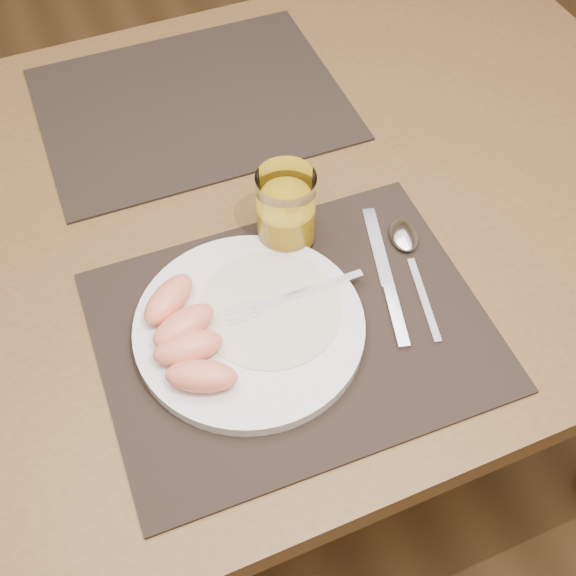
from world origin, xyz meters
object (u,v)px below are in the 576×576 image
Objects in this scene: table at (232,246)px; placemat_far at (192,104)px; juice_glass at (286,213)px; placemat_near at (293,330)px; fork at (283,299)px; knife at (388,286)px; plate at (249,327)px; spoon at (406,244)px.

placemat_far is at bearing 84.42° from table.
placemat_far is 4.04× the size of juice_glass.
placemat_near is (0.00, -0.22, 0.09)m from table.
placemat_near is at bearing -91.92° from fork.
placemat_far is at bearing 104.81° from knife.
plate is at bearing -99.03° from placemat_far.
table is 0.23m from plate.
spoon reaches higher than knife.
fork is at bearing -171.40° from spoon.
knife is 0.07m from spoon.
table is 0.21m from fork.
spoon reaches higher than placemat_near.
placemat_near is 2.08× the size of knife.
juice_glass is (0.03, -0.31, 0.05)m from placemat_far.
knife is at bearing -136.63° from spoon.
placemat_near is at bearing -20.59° from plate.
placemat_near is at bearing -89.34° from table.
fork is at bearing 88.08° from placemat_near.
placemat_near is 2.36× the size of spoon.
plate is at bearing 178.21° from knife.
table is at bearing 122.95° from knife.
table is at bearing 119.11° from juice_glass.
plate is 0.05m from fork.
placemat_far is 2.36× the size of spoon.
placemat_near is 0.04m from fork.
juice_glass reaches higher than spoon.
plate is 0.18m from knife.
placemat_near is at bearing -92.47° from placemat_far.
table is 7.34× the size of spoon.
fork reaches higher than placemat_far.
fork reaches higher than placemat_near.
juice_glass is (0.05, 0.13, 0.05)m from placemat_near.
juice_glass is at bearing 65.54° from fork.
juice_glass reaches higher than placemat_near.
knife is (0.11, -0.43, 0.00)m from placemat_far.
spoon is (0.19, -0.16, 0.09)m from table.
table is at bearing 139.29° from spoon.
plate reaches higher than placemat_far.
juice_glass is (0.05, -0.09, 0.14)m from table.
placemat_far is at bearing 87.49° from fork.
juice_glass is (-0.09, 0.12, 0.05)m from knife.
juice_glass is at bearing 152.27° from spoon.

